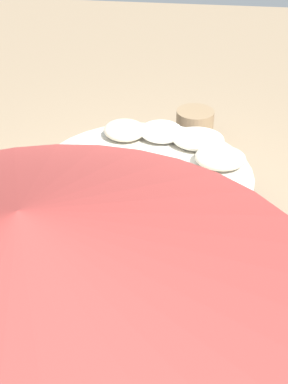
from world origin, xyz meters
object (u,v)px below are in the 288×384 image
patio_umbrella (26,263)px  round_bed (144,196)px  throw_pillow_1 (198,139)px  throw_pillow_0 (220,158)px  side_table (194,128)px  throw_pillow_2 (162,132)px  throw_pillow_3 (125,130)px

patio_umbrella → round_bed: bearing=-90.0°
round_bed → throw_pillow_1: 0.80m
throw_pillow_0 → side_table: throw_pillow_0 is taller
round_bed → patio_umbrella: size_ratio=0.93×
round_bed → throw_pillow_1: bearing=-130.8°
throw_pillow_2 → throw_pillow_3: (0.38, 0.01, -0.00)m
round_bed → throw_pillow_3: size_ratio=4.73×
throw_pillow_2 → patio_umbrella: 3.74m
throw_pillow_0 → throw_pillow_3: size_ratio=1.12×
throw_pillow_2 → side_table: size_ratio=0.99×
throw_pillow_2 → side_table: bearing=-107.7°
throw_pillow_0 → throw_pillow_1: throw_pillow_1 is taller
throw_pillow_0 → throw_pillow_1: size_ratio=0.92×
throw_pillow_1 → side_table: bearing=-86.2°
round_bed → throw_pillow_3: bearing=-65.7°
throw_pillow_0 → throw_pillow_2: bearing=-36.1°
patio_umbrella → side_table: 4.80m
throw_pillow_2 → side_table: 1.09m
throw_pillow_3 → patio_umbrella: 3.74m
side_table → throw_pillow_1: bearing=93.8°
throw_pillow_2 → patio_umbrella: size_ratio=0.20×
throw_pillow_1 → throw_pillow_3: bearing=-6.5°
throw_pillow_3 → patio_umbrella: (-0.28, 3.48, 1.34)m
throw_pillow_1 → patio_umbrella: bearing=82.1°
throw_pillow_0 → side_table: size_ratio=1.07×
throw_pillow_2 → throw_pillow_3: bearing=2.1°
patio_umbrella → throw_pillow_1: bearing=-97.9°
throw_pillow_0 → patio_umbrella: bearing=77.2°
throw_pillow_3 → patio_umbrella: size_ratio=0.20×
round_bed → throw_pillow_1: (-0.47, -0.54, 0.36)m
throw_pillow_0 → throw_pillow_3: (0.97, -0.42, 0.00)m
round_bed → patio_umbrella: (0.00, 2.85, 1.70)m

